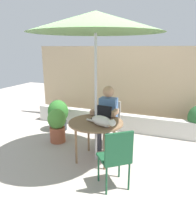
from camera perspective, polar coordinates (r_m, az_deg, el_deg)
name	(u,v)px	position (r m, az deg, el deg)	size (l,w,h in m)	color
ground_plane	(96,159)	(4.09, -0.53, -12.20)	(14.00, 14.00, 0.00)	#ADA399
fence_back	(128,86)	(5.73, 7.74, 6.69)	(5.11, 0.08, 2.00)	tan
planter_wall_low	(121,122)	(5.38, 5.90, -2.60)	(4.60, 0.20, 0.41)	beige
patio_table	(96,125)	(3.81, -0.56, -3.51)	(0.95, 0.95, 0.72)	brown
patio_umbrella	(96,22)	(3.60, -0.64, 22.44)	(2.12, 2.12, 2.50)	#B7B7BC
chair_occupied	(110,119)	(4.51, 3.04, -1.91)	(0.40, 0.40, 0.91)	#B2A899
chair_empty	(116,155)	(3.08, 4.74, -11.12)	(0.56, 0.56, 0.91)	#194C2D
person_seated	(107,114)	(4.32, 2.39, -0.41)	(0.48, 0.48, 1.25)	#4C72A5
laptop	(103,115)	(3.98, 1.22, -0.71)	(0.33, 0.29, 0.21)	black
cat	(103,121)	(3.56, 1.24, -2.47)	(0.61, 0.33, 0.17)	silver
potted_plant_near_fence	(57,124)	(4.72, -10.64, -3.21)	(0.39, 0.39, 0.73)	#9E5138
potted_plant_corner	(58,114)	(5.41, -10.34, -0.57)	(0.50, 0.50, 0.75)	#33383D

